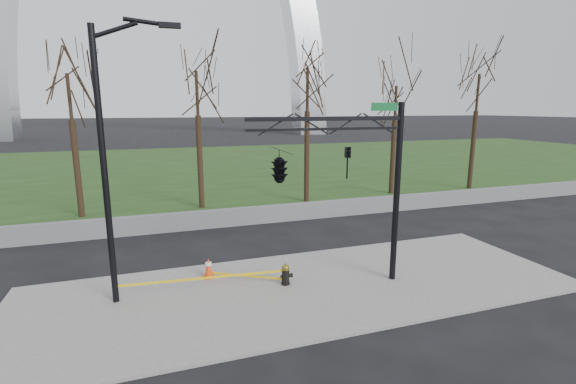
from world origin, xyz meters
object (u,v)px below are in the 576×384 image
object	(u,v)px
fire_hydrant	(286,275)
street_light	(111,149)
traffic_signal_mast	(304,165)
traffic_cone	(209,268)

from	to	relation	value
fire_hydrant	street_light	distance (m)	6.59
traffic_signal_mast	street_light	bearing A→B (deg)	169.21
fire_hydrant	traffic_signal_mast	distance (m)	3.78
traffic_signal_mast	traffic_cone	bearing A→B (deg)	144.18
traffic_cone	traffic_signal_mast	xyz separation A→B (m)	(2.68, -2.04, 3.70)
street_light	fire_hydrant	bearing A→B (deg)	-3.85
traffic_cone	street_light	bearing A→B (deg)	-161.67
fire_hydrant	traffic_cone	distance (m)	2.71
traffic_cone	traffic_signal_mast	distance (m)	5.00
street_light	traffic_signal_mast	world-z (taller)	street_light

